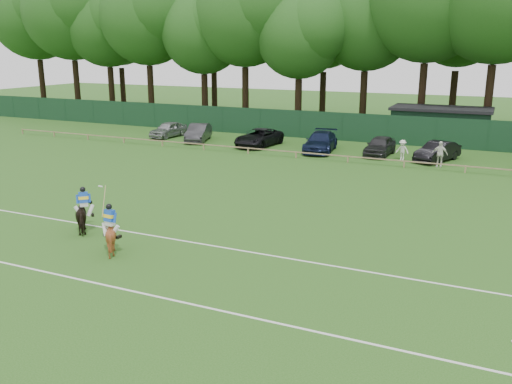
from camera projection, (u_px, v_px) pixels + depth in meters
The scene contains 18 objects.
ground at pixel (218, 238), 23.85m from camera, with size 160.00×160.00×0.00m, color #1E4C14.
horse_dark at pixel (85, 216), 24.45m from camera, with size 0.82×1.79×1.51m, color black.
horse_chestnut at pixel (111, 235), 21.98m from camera, with size 1.18×1.33×1.46m, color brown.
sedan_silver at pixel (168, 129), 50.12m from camera, with size 1.69×4.19×1.43m, color #9D9EA2.
sedan_grey at pixel (198, 133), 47.99m from camera, with size 1.60×4.59×1.51m, color #2C2C2E.
suv_black at pixel (259, 138), 45.55m from camera, with size 2.41×5.22×1.45m, color black.
sedan_navy at pixel (321, 142), 43.26m from camera, with size 2.17×5.33×1.55m, color #111935.
hatch_grey at pixel (380, 146), 41.70m from camera, with size 1.75×4.35×1.48m, color #2B2B2D.
estate_black at pixel (437, 151), 39.57m from camera, with size 1.52×4.35×1.43m, color black.
spectator_left at pixel (402, 150), 39.93m from camera, with size 0.97×0.56×1.51m, color silver.
spectator_mid at pixel (440, 154), 37.67m from camera, with size 1.06×0.44×1.80m, color silver.
rider_dark at pixel (84, 201), 24.25m from camera, with size 0.77×0.76×1.41m.
rider_chestnut at pixel (110, 219), 21.79m from camera, with size 0.94×0.61×2.05m.
pitch_lines at pixel (174, 266), 20.77m from camera, with size 60.00×5.10×0.01m.
pitch_rail at pixel (335, 155), 39.55m from camera, with size 62.10×0.10×0.50m.
perimeter_fence at pixel (364, 128), 47.26m from camera, with size 92.08×0.08×2.50m.
utility_shed at pixel (440, 124), 47.42m from camera, with size 8.40×4.40×3.04m.
tree_row at pixel (403, 131), 53.81m from camera, with size 96.00×12.00×21.00m, color #26561C, non-canonical shape.
Camera 1 is at (10.86, -19.78, 8.14)m, focal length 38.00 mm.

